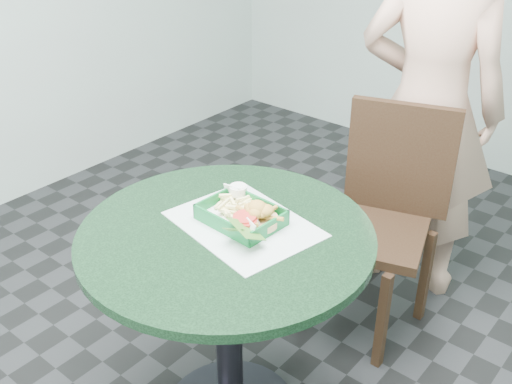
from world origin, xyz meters
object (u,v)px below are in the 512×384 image
Objects in this scene: cafe_table at (227,283)px; diner_person at (432,86)px; dining_chair at (383,205)px; crab_sandwich at (258,219)px; food_basket at (241,223)px; sauce_ramekin at (236,195)px.

diner_person is (0.09, 1.14, 0.35)m from cafe_table.
dining_chair reaches higher than cafe_table.
cafe_table is 6.92× the size of crab_sandwich.
food_basket is 1.85× the size of crab_sandwich.
food_basket reaches higher than cafe_table.
sauce_ramekin is (-0.09, 0.08, 0.03)m from food_basket.
sauce_ramekin is at bearing -123.60° from dining_chair.
sauce_ramekin is (-0.17, -1.00, -0.13)m from diner_person.
cafe_table is at bearing -115.15° from dining_chair.
diner_person reaches higher than sauce_ramekin.
sauce_ramekin is at bearing 138.70° from food_basket.
sauce_ramekin is (-0.19, -0.67, 0.27)m from dining_chair.
dining_chair is (0.10, 0.81, -0.05)m from cafe_table.
crab_sandwich reaches higher than food_basket.
food_basket is at bearing -171.41° from crab_sandwich.
sauce_ramekin is at bearing 67.53° from diner_person.
diner_person reaches higher than dining_chair.
sauce_ramekin is (-0.14, 0.07, -0.00)m from crab_sandwich.
dining_chair is at bearing 74.37° from sauce_ramekin.
cafe_table is 3.73× the size of food_basket.
dining_chair is 0.78m from crab_sandwich.
crab_sandwich reaches higher than sauce_ramekin.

